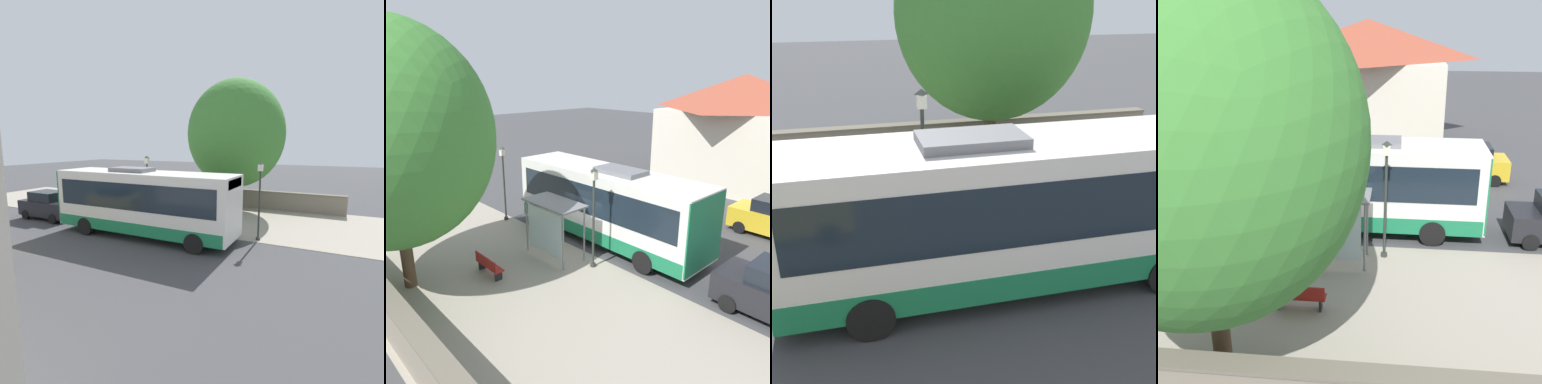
% 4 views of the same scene
% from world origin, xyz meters
% --- Properties ---
extents(ground_plane, '(120.00, 120.00, 0.00)m').
position_xyz_m(ground_plane, '(0.00, 0.00, 0.00)').
color(ground_plane, '#424244').
rests_on(ground_plane, ground).
extents(sidewalk_plaza, '(9.00, 44.00, 0.02)m').
position_xyz_m(sidewalk_plaza, '(-4.50, 0.00, 0.01)').
color(sidewalk_plaza, '#9E9384').
rests_on(sidewalk_plaza, ground).
extents(background_building, '(8.53, 10.53, 8.06)m').
position_xyz_m(background_building, '(16.54, 0.15, 4.15)').
color(background_building, beige).
rests_on(background_building, ground).
extents(bus, '(2.77, 10.42, 3.85)m').
position_xyz_m(bus, '(1.65, -0.32, 1.98)').
color(bus, silver).
rests_on(bus, ground).
extents(bus_shelter, '(1.51, 2.86, 2.61)m').
position_xyz_m(bus_shelter, '(-1.42, 0.18, 2.12)').
color(bus_shelter, slate).
rests_on(bus_shelter, ground).
extents(pedestrian, '(0.34, 0.23, 1.75)m').
position_xyz_m(pedestrian, '(0.02, 3.47, 1.03)').
color(pedestrian, '#2D3347').
rests_on(pedestrian, ground).
extents(bench, '(0.40, 1.61, 0.88)m').
position_xyz_m(bench, '(-4.41, 0.68, 0.47)').
color(bench, maroon).
rests_on(bench, ground).
extents(street_lamp_near, '(0.28, 0.28, 4.40)m').
position_xyz_m(street_lamp_near, '(-0.75, -1.74, 2.60)').
color(street_lamp_near, '#2D332D').
rests_on(street_lamp_near, ground).
extents(street_lamp_far, '(0.28, 0.28, 4.24)m').
position_xyz_m(street_lamp_far, '(-0.43, 5.58, 2.52)').
color(street_lamp_far, '#2D332D').
rests_on(street_lamp_far, ground).
extents(shade_tree, '(7.31, 7.31, 9.89)m').
position_xyz_m(shade_tree, '(-7.06, 2.07, 5.87)').
color(shade_tree, brown).
rests_on(shade_tree, ground).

